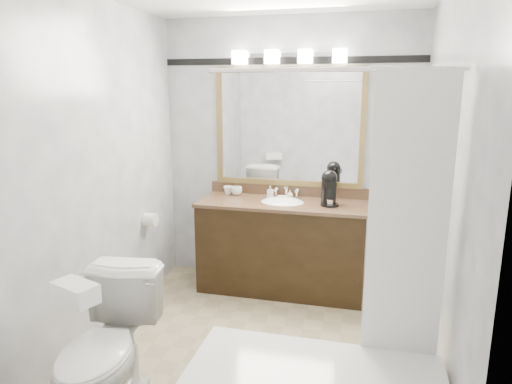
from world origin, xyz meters
TOP-DOWN VIEW (x-y plane):
  - room at (0.00, 0.00)m, footprint 2.42×2.62m
  - vanity at (0.00, 1.02)m, footprint 1.53×0.58m
  - mirror at (0.00, 1.28)m, footprint 1.40×0.04m
  - vanity_light_bar at (0.00, 1.23)m, footprint 1.02×0.14m
  - accent_stripe at (0.00, 1.29)m, footprint 2.40×0.01m
  - tp_roll at (-1.14, 0.66)m, footprint 0.11×0.12m
  - toilet at (-0.64, -0.91)m, footprint 0.56×0.86m
  - tissue_box at (-0.64, -1.12)m, footprint 0.27×0.20m
  - coffee_maker at (0.41, 1.02)m, footprint 0.16×0.20m
  - cup_left at (-0.48, 1.17)m, footprint 0.12×0.12m
  - cup_right at (-0.57, 1.18)m, footprint 0.10×0.10m
  - soap_bottle_a at (-0.14, 1.15)m, footprint 0.06×0.06m
  - soap_bottle_b at (0.04, 1.18)m, footprint 0.07×0.07m
  - soap_bar at (-0.02, 1.13)m, footprint 0.10×0.08m

SIDE VIEW (x-z plane):
  - toilet at x=-0.64m, z-range 0.00..0.82m
  - vanity at x=0.00m, z-range -0.04..0.93m
  - tp_roll at x=-1.14m, z-range 0.64..0.76m
  - soap_bar at x=-0.02m, z-range 0.85..0.88m
  - tissue_box at x=-0.64m, z-range 0.82..0.92m
  - soap_bottle_b at x=0.04m, z-range 0.85..0.92m
  - cup_right at x=-0.57m, z-range 0.85..0.93m
  - cup_left at x=-0.48m, z-range 0.85..0.93m
  - soap_bottle_a at x=-0.14m, z-range 0.85..0.96m
  - coffee_maker at x=0.41m, z-range 0.85..1.16m
  - room at x=0.00m, z-range -0.01..2.51m
  - mirror at x=0.00m, z-range 0.95..2.05m
  - accent_stripe at x=0.00m, z-range 2.07..2.13m
  - vanity_light_bar at x=0.00m, z-range 2.07..2.19m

